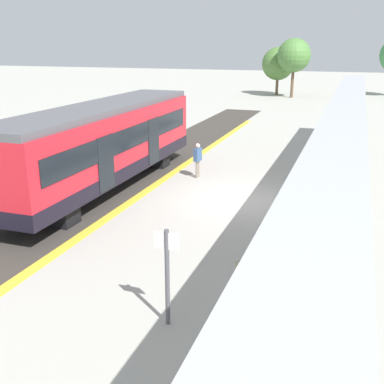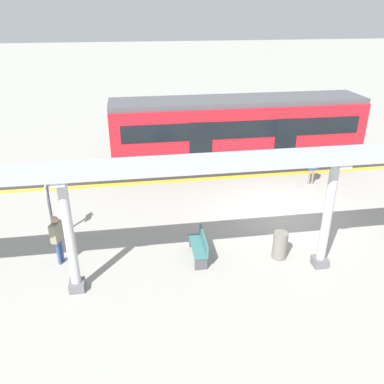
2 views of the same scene
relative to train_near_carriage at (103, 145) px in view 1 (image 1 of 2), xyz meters
The scene contains 18 objects.
ground_plane 5.98m from the train_near_carriage, ahead, with size 176.00×176.00×0.00m, color #A2A097.
tactile_edge_strip 2.58m from the train_near_carriage, 11.18° to the left, with size 0.39×38.23×0.01m, color gold.
trackbed 1.86m from the train_near_carriage, 90.84° to the left, with size 3.20×50.23×0.01m, color #38332D.
train_near_carriage is the anchor object (origin of this frame).
canopy_pillar_second 11.82m from the train_near_carriage, 38.01° to the right, with size 1.10×0.44×3.70m.
canopy_pillar_third 9.32m from the train_near_carriage, ahead, with size 1.10×0.44×3.70m.
canopy_pillar_fourth 12.07m from the train_near_carriage, 39.46° to the left, with size 1.10×0.44×3.70m.
canopy_pillar_fifth 17.72m from the train_near_carriage, 58.27° to the left, with size 1.10×0.44×3.70m.
canopy_beam 9.53m from the train_near_carriage, ahead, with size 1.20×30.24×0.16m, color #A8AAB2.
bench_near_end 14.24m from the train_near_carriage, 53.80° to the left, with size 1.51×0.47×0.86m.
bench_mid_platform 9.44m from the train_near_carriage, 25.83° to the left, with size 1.50×0.45×0.86m.
bench_extra_slot 9.02m from the train_near_carriage, 22.46° to the right, with size 1.51×0.47×0.86m.
trash_bin 8.82m from the train_near_carriage, ahead, with size 0.48×0.48×0.95m, color slate.
platform_info_sign 10.44m from the train_near_carriage, 53.52° to the right, with size 0.56×0.10×2.20m.
passenger_waiting_near_edge 4.30m from the train_near_carriage, 41.98° to the left, with size 0.29×0.48×1.57m.
passenger_by_the_benches 11.16m from the train_near_carriage, 45.45° to the right, with size 0.54×0.40×1.71m.
tree_left_background 39.47m from the train_near_carriage, 89.09° to the left, with size 3.71×3.71×5.37m.
tree_centre_background 37.23m from the train_near_carriage, 85.87° to the left, with size 3.61×3.61×6.32m.
Camera 1 is at (3.93, -16.97, 5.84)m, focal length 44.01 mm.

